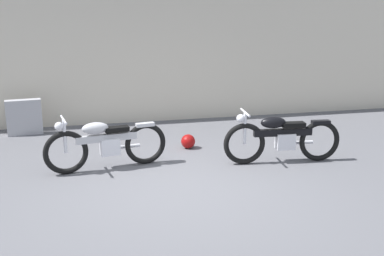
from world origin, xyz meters
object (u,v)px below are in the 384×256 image
(motorcycle_black, at_px, (282,138))
(stone_marker, at_px, (24,117))
(helmet, at_px, (188,141))
(motorcycle_silver, at_px, (106,143))

(motorcycle_black, bearing_deg, stone_marker, -27.78)
(motorcycle_black, bearing_deg, helmet, -35.30)
(helmet, distance_m, motorcycle_black, 1.75)
(stone_marker, relative_size, motorcycle_black, 0.36)
(helmet, height_order, motorcycle_silver, motorcycle_silver)
(helmet, bearing_deg, stone_marker, 150.02)
(stone_marker, bearing_deg, motorcycle_black, -33.76)
(helmet, height_order, motorcycle_black, motorcycle_black)
(motorcycle_silver, bearing_deg, motorcycle_black, 163.61)
(stone_marker, xyz_separation_m, motorcycle_black, (4.27, -2.85, 0.07))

